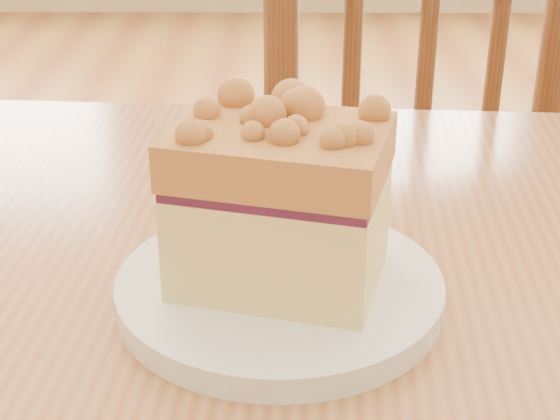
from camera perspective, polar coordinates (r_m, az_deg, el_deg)
The scene contains 3 objects.
cafe_chair_main at distance 1.23m, azimuth 5.23°, elevation -1.11°, with size 0.56×0.56×0.96m.
plate at distance 0.56m, azimuth -0.03°, elevation -5.36°, with size 0.21×0.21×0.02m.
cake_slice at distance 0.52m, azimuth -0.12°, elevation 0.86°, with size 0.15×0.12×0.12m.
Camera 1 is at (-0.10, -0.40, 1.05)m, focal length 55.00 mm.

